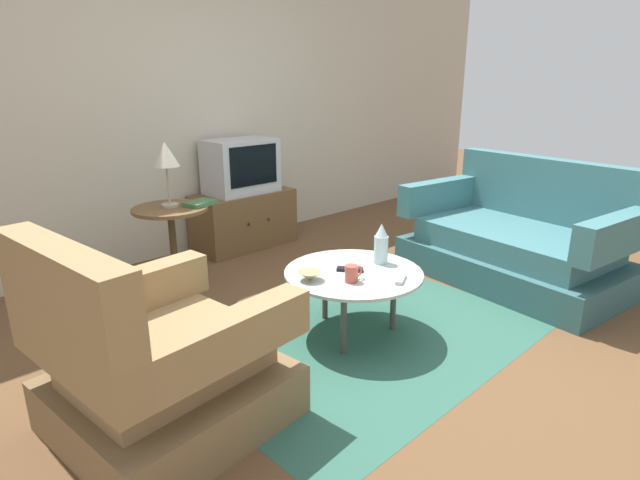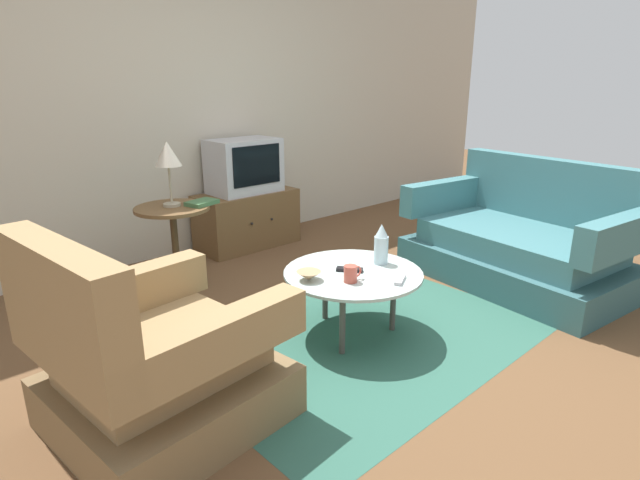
% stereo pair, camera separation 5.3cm
% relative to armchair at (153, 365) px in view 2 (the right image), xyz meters
% --- Properties ---
extents(ground_plane, '(16.00, 16.00, 0.00)m').
position_rel_armchair_xyz_m(ground_plane, '(1.40, -0.15, -0.31)').
color(ground_plane, brown).
extents(back_wall, '(9.00, 0.12, 2.70)m').
position_rel_armchair_xyz_m(back_wall, '(1.40, 2.20, 1.04)').
color(back_wall, '#BCB29E').
rests_on(back_wall, ground).
extents(area_rug, '(2.12, 1.70, 0.00)m').
position_rel_armchair_xyz_m(area_rug, '(1.28, 0.01, -0.31)').
color(area_rug, '#2D5B4C').
rests_on(area_rug, ground).
extents(armchair, '(0.99, 0.94, 0.94)m').
position_rel_armchair_xyz_m(armchair, '(0.00, 0.00, 0.00)').
color(armchair, brown).
rests_on(armchair, ground).
extents(couch, '(1.15, 1.71, 0.91)m').
position_rel_armchair_xyz_m(couch, '(2.86, -0.27, -0.01)').
color(couch, '#325C60').
rests_on(couch, ground).
extents(coffee_table, '(0.83, 0.83, 0.40)m').
position_rel_armchair_xyz_m(coffee_table, '(1.28, 0.01, 0.06)').
color(coffee_table, '#B2C6C1').
rests_on(coffee_table, ground).
extents(side_table, '(0.53, 0.53, 0.63)m').
position_rel_armchair_xyz_m(side_table, '(0.83, 1.36, 0.15)').
color(side_table, brown).
rests_on(side_table, ground).
extents(tv_stand, '(0.92, 0.46, 0.51)m').
position_rel_armchair_xyz_m(tv_stand, '(1.82, 1.88, -0.05)').
color(tv_stand, brown).
rests_on(tv_stand, ground).
extents(television, '(0.62, 0.40, 0.48)m').
position_rel_armchair_xyz_m(television, '(1.82, 1.89, 0.44)').
color(television, '#B7B7BC').
rests_on(television, tv_stand).
extents(table_lamp, '(0.19, 0.19, 0.45)m').
position_rel_armchair_xyz_m(table_lamp, '(0.84, 1.38, 0.68)').
color(table_lamp, '#9E937A').
rests_on(table_lamp, side_table).
extents(vase, '(0.09, 0.09, 0.25)m').
position_rel_armchair_xyz_m(vase, '(1.51, -0.01, 0.22)').
color(vase, silver).
rests_on(vase, coffee_table).
extents(mug, '(0.13, 0.08, 0.10)m').
position_rel_armchair_xyz_m(mug, '(1.15, -0.09, 0.14)').
color(mug, '#B74C3D').
rests_on(mug, coffee_table).
extents(bowl, '(0.14, 0.14, 0.05)m').
position_rel_armchair_xyz_m(bowl, '(1.00, 0.09, 0.12)').
color(bowl, tan).
rests_on(bowl, coffee_table).
extents(tv_remote_dark, '(0.13, 0.16, 0.02)m').
position_rel_armchair_xyz_m(tv_remote_dark, '(1.27, 0.03, 0.11)').
color(tv_remote_dark, black).
rests_on(tv_remote_dark, coffee_table).
extents(tv_remote_silver, '(0.15, 0.10, 0.02)m').
position_rel_armchair_xyz_m(tv_remote_silver, '(1.36, -0.27, 0.11)').
color(tv_remote_silver, '#B2B2B7').
rests_on(tv_remote_silver, coffee_table).
extents(book, '(0.24, 0.19, 0.03)m').
position_rel_armchair_xyz_m(book, '(1.02, 1.27, 0.34)').
color(book, '#3D663D').
rests_on(book, side_table).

